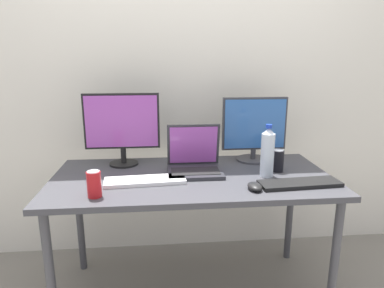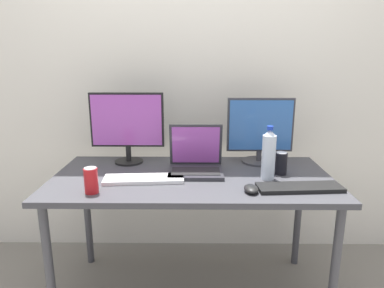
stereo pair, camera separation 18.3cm
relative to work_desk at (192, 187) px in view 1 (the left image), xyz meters
The scene contains 11 objects.
wall_back 0.86m from the work_desk, 90.00° to the left, with size 7.00×0.08×2.60m, color silver.
work_desk is the anchor object (origin of this frame).
monitor_left 0.55m from the work_desk, 148.80° to the left, with size 0.44×0.17×0.43m.
monitor_center 0.55m from the work_desk, 31.47° to the left, with size 0.40×0.21×0.40m.
laptop_silver 0.15m from the work_desk, 73.87° to the left, with size 0.30×0.25×0.26m.
keyboard_main 0.57m from the work_desk, 20.19° to the right, with size 0.42×0.13×0.02m, color black.
keyboard_aux 0.28m from the work_desk, 161.93° to the right, with size 0.42×0.13×0.02m, color white.
mouse_by_keyboard 0.38m from the work_desk, 39.01° to the right, with size 0.07×0.10×0.03m, color black.
water_bottle 0.45m from the work_desk, ahead, with size 0.07×0.07×0.29m.
soda_can_near_keyboard 0.51m from the work_desk, ahead, with size 0.07×0.07×0.13m.
soda_can_by_laptop 0.55m from the work_desk, 152.65° to the right, with size 0.07×0.07×0.13m.
Camera 1 is at (-0.17, -1.77, 1.37)m, focal length 32.00 mm.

